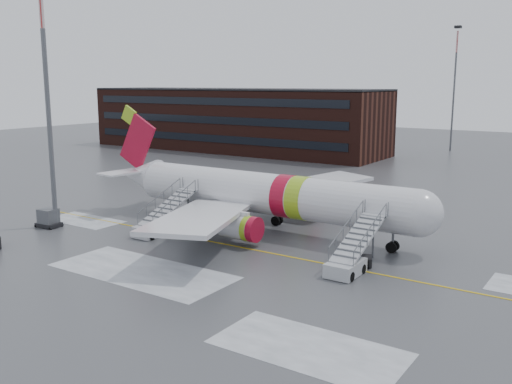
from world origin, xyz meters
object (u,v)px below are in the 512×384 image
Objects in this scene: airliner at (260,194)px; airstair_aft at (158,223)px; uld_container at (48,219)px; light_mast_near at (48,99)px; airstair_fwd at (350,258)px; pushback_tug at (352,257)px.

airliner is 4.55× the size of airstair_aft.
airstair_aft is (-6.72, -6.54, -2.35)m from airliner.
uld_container is at bearing -148.84° from airliner.
light_mast_near is at bearing 36.31° from uld_container.
airliner is 9.66m from airstair_aft.
airstair_fwd is 2.62× the size of pushback_tug.
airliner reaches higher than pushback_tug.
uld_container is at bearing -143.69° from light_mast_near.
airstair_fwd is at bearing -70.85° from pushback_tug.
airstair_fwd is at bearing 7.48° from uld_container.
pushback_tug is (11.64, -4.97, -2.76)m from airliner.
airstair_aft is 11.16m from uld_container.
airstair_fwd reaches higher than uld_container.
uld_container is at bearing -169.34° from pushback_tug.
airliner is 12.95m from pushback_tug.
airstair_fwd reaches higher than pushback_tug.
airliner reaches higher than airstair_fwd.
light_mast_near reaches higher than uld_container.
airstair_aft is 0.33× the size of light_mast_near.
light_mast_near is (-28.82, -3.45, 10.96)m from airstair_fwd.
airstair_fwd is (12.18, -6.54, -2.35)m from airliner.
pushback_tug is 0.13× the size of light_mast_near.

